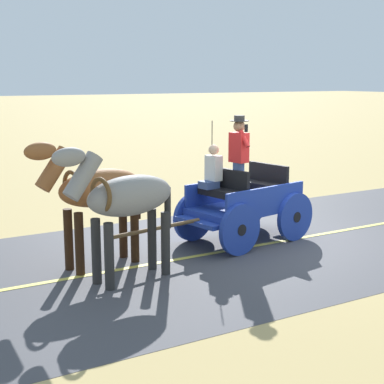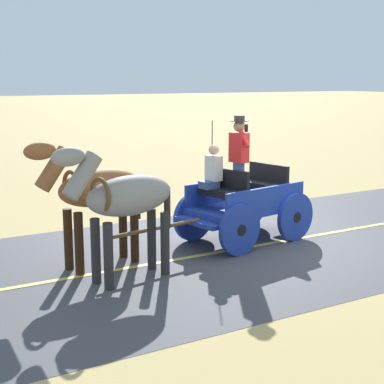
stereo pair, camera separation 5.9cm
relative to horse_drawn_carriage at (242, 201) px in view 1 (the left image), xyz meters
name	(u,v)px [view 1 (the left image)]	position (x,y,z in m)	size (l,w,h in m)	color
ground_plane	(282,242)	(-0.44, -0.68, -0.82)	(200.00, 200.00, 0.00)	tan
road_surface	(282,241)	(-0.44, -0.68, -0.81)	(6.00, 160.00, 0.01)	#424247
road_centre_stripe	(282,241)	(-0.44, -0.68, -0.81)	(0.12, 160.00, 0.00)	#DBCC4C
horse_drawn_carriage	(242,201)	(0.00, 0.00, 0.00)	(1.82, 4.51, 2.50)	#1E3899
horse_near_side	(125,199)	(-0.96, 2.91, 0.51)	(0.84, 2.15, 2.21)	gray
horse_off_side	(95,191)	(-0.09, 3.06, 0.51)	(0.82, 2.15, 2.21)	brown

